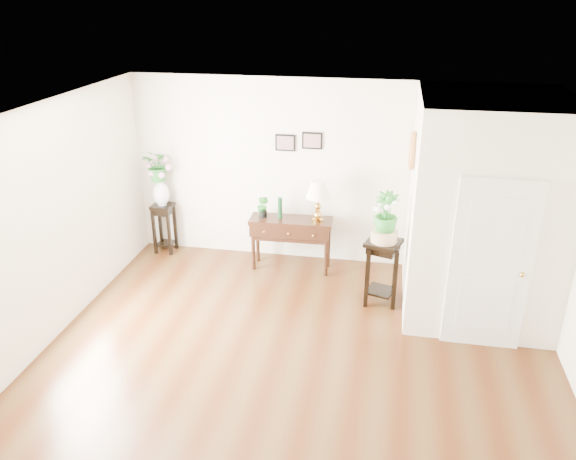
% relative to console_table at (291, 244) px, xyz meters
% --- Properties ---
extents(floor, '(6.00, 5.50, 0.02)m').
position_rel_console_table_xyz_m(floor, '(0.48, -2.31, -0.41)').
color(floor, '#452D14').
rests_on(floor, ground).
extents(ceiling, '(6.00, 5.50, 0.02)m').
position_rel_console_table_xyz_m(ceiling, '(0.48, -2.31, 2.39)').
color(ceiling, white).
rests_on(ceiling, ground).
extents(wall_back, '(6.00, 0.02, 2.80)m').
position_rel_console_table_xyz_m(wall_back, '(0.48, 0.44, 0.99)').
color(wall_back, silver).
rests_on(wall_back, ground).
extents(wall_front, '(6.00, 0.02, 2.80)m').
position_rel_console_table_xyz_m(wall_front, '(0.48, -5.06, 0.99)').
color(wall_front, silver).
rests_on(wall_front, ground).
extents(wall_left, '(0.02, 5.50, 2.80)m').
position_rel_console_table_xyz_m(wall_left, '(-2.52, -2.31, 0.99)').
color(wall_left, silver).
rests_on(wall_left, ground).
extents(partition, '(1.80, 1.95, 2.80)m').
position_rel_console_table_xyz_m(partition, '(2.58, -0.54, 0.99)').
color(partition, silver).
rests_on(partition, floor).
extents(door, '(0.90, 0.05, 2.10)m').
position_rel_console_table_xyz_m(door, '(2.58, -1.54, 0.64)').
color(door, silver).
rests_on(door, floor).
extents(art_print_left, '(0.30, 0.02, 0.25)m').
position_rel_console_table_xyz_m(art_print_left, '(-0.17, 0.42, 1.44)').
color(art_print_left, black).
rests_on(art_print_left, wall_back).
extents(art_print_right, '(0.30, 0.02, 0.25)m').
position_rel_console_table_xyz_m(art_print_right, '(0.23, 0.42, 1.49)').
color(art_print_right, black).
rests_on(art_print_right, wall_back).
extents(wall_ornament, '(0.07, 0.51, 0.51)m').
position_rel_console_table_xyz_m(wall_ornament, '(1.64, -0.41, 1.64)').
color(wall_ornament, '#B86B2E').
rests_on(wall_ornament, partition).
extents(console_table, '(1.24, 0.45, 0.81)m').
position_rel_console_table_xyz_m(console_table, '(0.00, 0.00, 0.00)').
color(console_table, black).
rests_on(console_table, floor).
extents(table_lamp, '(0.42, 0.42, 0.62)m').
position_rel_console_table_xyz_m(table_lamp, '(0.40, 0.00, 0.76)').
color(table_lamp, '#B68934').
rests_on(table_lamp, console_table).
extents(green_vase, '(0.07, 0.07, 0.32)m').
position_rel_console_table_xyz_m(green_vase, '(-0.17, 0.00, 0.58)').
color(green_vase, black).
rests_on(green_vase, console_table).
extents(potted_plant, '(0.22, 0.20, 0.32)m').
position_rel_console_table_xyz_m(potted_plant, '(-0.43, 0.00, 0.57)').
color(potted_plant, '#247226').
rests_on(potted_plant, console_table).
extents(plant_stand_a, '(0.33, 0.33, 0.81)m').
position_rel_console_table_xyz_m(plant_stand_a, '(-2.11, 0.22, -0.00)').
color(plant_stand_a, black).
rests_on(plant_stand_a, floor).
extents(porcelain_vase, '(0.28, 0.28, 0.44)m').
position_rel_console_table_xyz_m(porcelain_vase, '(-2.11, 0.22, 0.62)').
color(porcelain_vase, silver).
rests_on(porcelain_vase, plant_stand_a).
extents(lily_arrangement, '(0.55, 0.51, 0.50)m').
position_rel_console_table_xyz_m(lily_arrangement, '(-2.11, 0.22, 1.05)').
color(lily_arrangement, '#247226').
rests_on(lily_arrangement, porcelain_vase).
extents(plant_stand_b, '(0.53, 0.53, 0.90)m').
position_rel_console_table_xyz_m(plant_stand_b, '(1.37, -0.73, 0.04)').
color(plant_stand_b, black).
rests_on(plant_stand_b, floor).
extents(ceramic_bowl, '(0.40, 0.40, 0.16)m').
position_rel_console_table_xyz_m(ceramic_bowl, '(1.37, -0.73, 0.57)').
color(ceramic_bowl, tan).
rests_on(ceramic_bowl, plant_stand_b).
extents(narcissus, '(0.32, 0.32, 0.56)m').
position_rel_console_table_xyz_m(narcissus, '(1.37, -0.73, 0.89)').
color(narcissus, '#247226').
rests_on(narcissus, ceramic_bowl).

